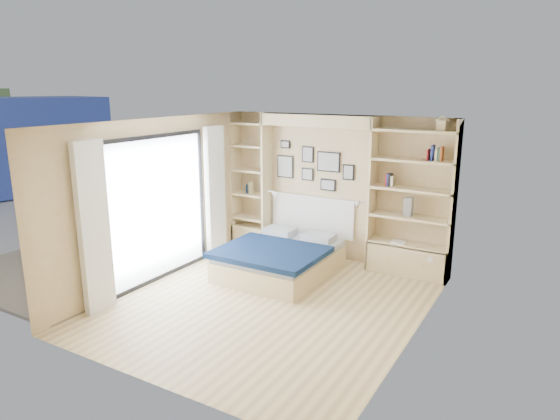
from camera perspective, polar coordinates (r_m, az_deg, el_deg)
The scene contains 8 objects.
ground at distance 7.09m, azimuth -1.30°, elevation -10.64°, with size 4.50×4.50×0.00m, color beige.
room_shell at distance 8.18m, azimuth 1.90°, elevation 0.70°, with size 4.50×4.50×4.50m.
bed at distance 8.10m, azimuth 0.11°, elevation -5.42°, with size 1.60×2.11×1.07m.
photo_gallery at distance 8.72m, azimuth 3.74°, elevation 5.04°, with size 1.48×0.02×0.82m.
reading_lamps at distance 8.55m, azimuth 3.93°, elevation 1.43°, with size 1.92×0.12×0.15m.
shelf_decor at distance 8.00m, azimuth 13.22°, elevation 4.50°, with size 3.53×0.23×2.03m.
deck at distance 9.36m, azimuth -20.56°, elevation -5.35°, with size 3.20×4.00×0.05m, color #6B5F4F.
deck_chair at distance 9.66m, azimuth -15.73°, elevation -2.34°, with size 0.53×0.75×0.70m.
Camera 1 is at (3.38, -5.50, 2.96)m, focal length 32.00 mm.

